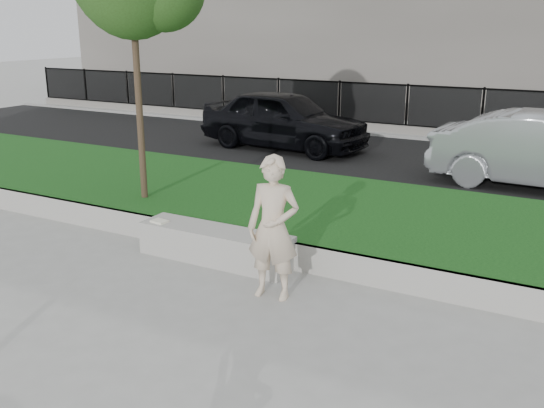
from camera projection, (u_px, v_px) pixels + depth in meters
The scene contains 10 objects.
ground at pixel (186, 280), 8.16m from camera, with size 90.00×90.00×0.00m, color gray.
grass_bank at pixel (288, 209), 10.63m from camera, with size 34.00×4.00×0.40m, color black.
grass_kerb at pixel (227, 243), 8.98m from camera, with size 34.00×0.08×0.40m, color #9E9C94.
street at pixel (387, 160), 15.30m from camera, with size 34.00×7.00×0.04m, color black.
far_pavement at pixel (433, 132), 19.08m from camera, with size 34.00×3.00×0.12m, color gray.
iron_fence at pixel (426, 121), 18.10m from camera, with size 32.00×0.30×1.50m.
stone_bench at pixel (215, 245), 8.79m from camera, with size 2.35×0.59×0.48m, color #9E9C94.
man at pixel (273, 228), 7.44m from camera, with size 0.66×0.43×1.82m, color beige.
book at pixel (160, 221), 9.03m from camera, with size 0.24×0.18×0.03m, color white.
car_dark at pixel (284, 119), 16.43m from camera, with size 1.89×4.71×1.60m, color black.
Camera 1 is at (4.64, -6.05, 3.31)m, focal length 40.00 mm.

